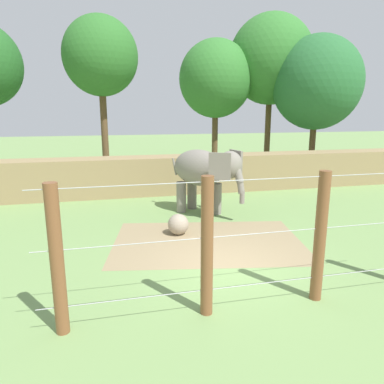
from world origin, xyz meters
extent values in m
plane|color=#759956|center=(0.00, 0.00, 0.00)|extent=(120.00, 120.00, 0.00)
cube|color=#937F5B|center=(0.01, 2.19, 0.00)|extent=(7.32, 5.61, 0.01)
cube|color=#997F56|center=(0.00, 10.19, 1.03)|extent=(36.00, 1.80, 2.06)
cylinder|color=gray|center=(1.35, 5.47, 0.70)|extent=(0.44, 0.44, 1.40)
cylinder|color=gray|center=(0.74, 5.00, 0.70)|extent=(0.44, 0.44, 1.40)
cylinder|color=gray|center=(0.48, 6.60, 0.70)|extent=(0.44, 0.44, 1.40)
cylinder|color=gray|center=(-0.13, 6.13, 0.70)|extent=(0.44, 0.44, 1.40)
ellipsoid|color=gray|center=(0.61, 5.80, 2.08)|extent=(2.69, 2.91, 1.60)
ellipsoid|color=gray|center=(1.60, 4.51, 2.35)|extent=(1.47, 1.45, 1.15)
cube|color=gray|center=(2.01, 4.95, 2.35)|extent=(0.29, 0.90, 1.10)
cube|color=gray|center=(1.06, 4.23, 2.35)|extent=(0.84, 0.50, 1.10)
cylinder|color=gray|center=(1.86, 4.17, 1.94)|extent=(0.55, 0.58, 0.62)
cylinder|color=gray|center=(1.93, 4.08, 1.50)|extent=(0.42, 0.44, 0.59)
cylinder|color=gray|center=(1.98, 4.01, 1.09)|extent=(0.29, 0.29, 0.55)
cylinder|color=gray|center=(-0.27, 6.95, 1.98)|extent=(0.26, 0.30, 0.80)
sphere|color=gray|center=(-0.86, 3.18, 0.39)|extent=(0.78, 0.78, 0.78)
cylinder|color=brown|center=(-4.39, -2.20, 1.60)|extent=(0.28, 0.28, 3.21)
cylinder|color=brown|center=(-1.27, -2.20, 1.60)|extent=(0.28, 0.28, 3.21)
cylinder|color=brown|center=(1.53, -2.20, 1.60)|extent=(0.28, 0.28, 3.21)
cylinder|color=#B7B7BC|center=(0.00, -2.20, 0.58)|extent=(9.78, 0.02, 0.02)
cylinder|color=#B7B7BC|center=(0.00, -2.20, 1.83)|extent=(9.78, 0.02, 0.02)
cylinder|color=#B7B7BC|center=(0.00, -2.20, 3.08)|extent=(9.78, 0.02, 0.02)
cylinder|color=brown|center=(8.97, 16.73, 2.80)|extent=(0.44, 0.44, 5.59)
ellipsoid|color=#33752D|center=(8.97, 16.73, 8.26)|extent=(6.28, 6.28, 6.59)
cylinder|color=brown|center=(4.70, 16.84, 2.27)|extent=(0.44, 0.44, 4.53)
ellipsoid|color=#33752D|center=(4.70, 16.84, 6.81)|extent=(5.36, 5.36, 5.63)
cylinder|color=brown|center=(11.30, 14.08, 1.90)|extent=(0.44, 0.44, 3.81)
ellipsoid|color=#286633|center=(11.30, 14.08, 6.45)|extent=(6.21, 6.21, 6.52)
cylinder|color=brown|center=(-3.42, 15.26, 2.95)|extent=(0.44, 0.44, 5.89)
ellipsoid|color=#2D6B28|center=(-3.42, 15.26, 7.90)|extent=(4.73, 4.73, 4.96)
camera|label=1|loc=(-3.29, -9.27, 4.54)|focal=33.26mm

